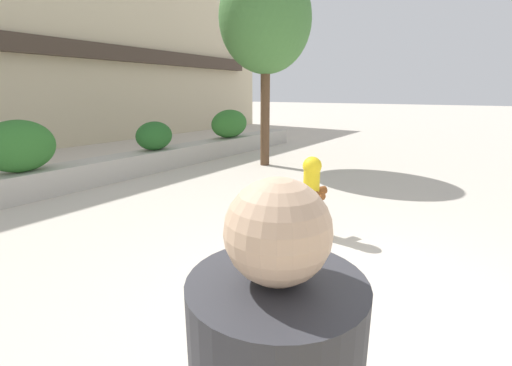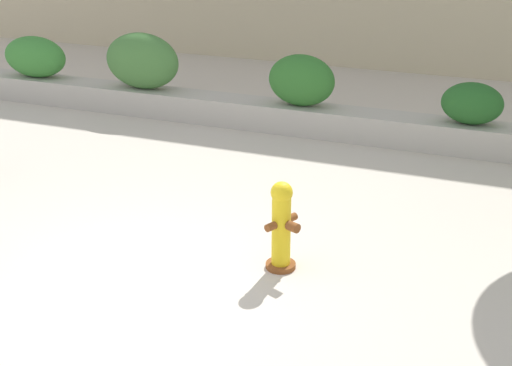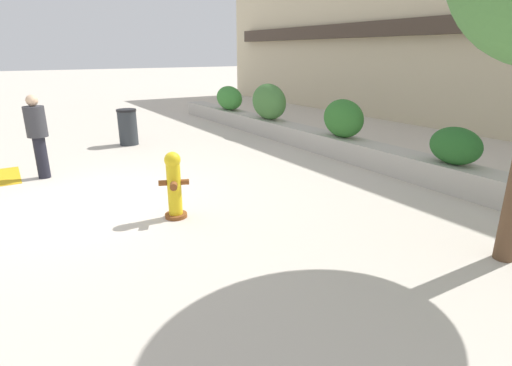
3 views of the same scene
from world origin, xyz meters
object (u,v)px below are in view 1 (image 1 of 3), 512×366
hedge_bush_3 (154,136)px  street_tree (266,21)px  hedge_bush_2 (19,146)px  hedge_bush_4 (230,124)px  fire_hydrant (311,195)px

hedge_bush_3 → street_tree: (2.03, -1.97, 2.75)m
hedge_bush_2 → hedge_bush_4: hedge_bush_2 is taller
fire_hydrant → street_tree: (3.54, 3.06, 3.05)m
fire_hydrant → hedge_bush_4: bearing=48.1°
fire_hydrant → street_tree: size_ratio=0.22×
hedge_bush_2 → street_tree: 6.01m
street_tree → fire_hydrant: bearing=-139.2°
hedge_bush_2 → fire_hydrant: hedge_bush_2 is taller
hedge_bush_4 → street_tree: size_ratio=0.32×
hedge_bush_2 → street_tree: bearing=-21.4°
hedge_bush_2 → hedge_bush_4: size_ratio=0.79×
hedge_bush_2 → hedge_bush_3: bearing=0.0°
hedge_bush_2 → street_tree: size_ratio=0.25×
hedge_bush_3 → street_tree: bearing=-44.0°
hedge_bush_4 → fire_hydrant: bearing=-131.9°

